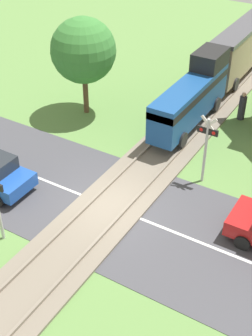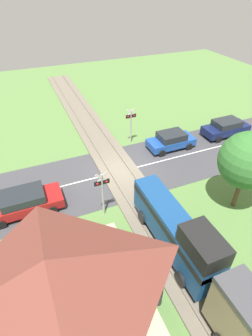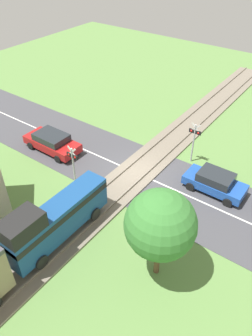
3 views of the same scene
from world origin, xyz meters
TOP-DOWN VIEW (x-y plane):
  - ground_plane at (0.00, 0.00)m, footprint 60.00×60.00m
  - road_surface at (0.00, 0.00)m, footprint 48.00×6.40m
  - track_bed at (0.00, 0.00)m, footprint 2.80×48.00m
  - train at (0.00, 11.27)m, footprint 1.58×14.01m
  - crossing_signal_east_approach at (2.46, 3.57)m, footprint 0.90×0.18m
  - pedestrian_by_station at (2.00, 9.66)m, footprint 0.38×0.38m
  - tree_roadside_hedge at (-5.43, 6.06)m, footprint 3.34×3.34m

SIDE VIEW (x-z plane):
  - ground_plane at x=0.00m, z-range 0.00..0.00m
  - road_surface at x=0.00m, z-range 0.00..0.02m
  - track_bed at x=0.00m, z-range -0.05..0.19m
  - pedestrian_by_station at x=2.00m, z-range -0.07..1.47m
  - train at x=0.00m, z-range 0.27..3.45m
  - crossing_signal_east_approach at x=2.46m, z-range 0.45..3.63m
  - tree_roadside_hedge at x=-5.43m, z-range 0.90..6.06m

